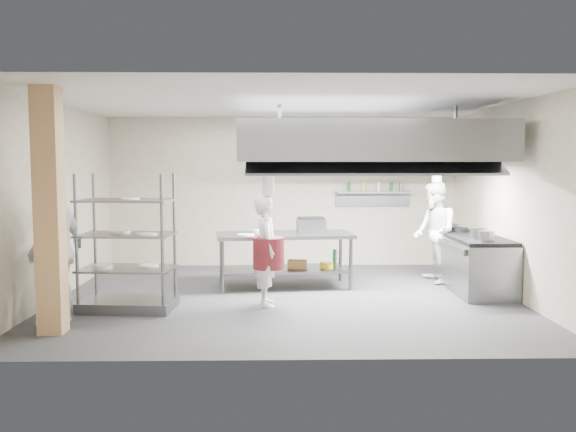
{
  "coord_description": "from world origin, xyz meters",
  "views": [
    {
      "loc": [
        -0.16,
        -9.3,
        2.09
      ],
      "look_at": [
        0.03,
        0.2,
        1.25
      ],
      "focal_mm": 38.0,
      "sensor_mm": 36.0,
      "label": 1
    }
  ],
  "objects_px": {
    "island": "(284,260)",
    "chef_plating": "(56,250)",
    "pass_rack": "(127,242)",
    "chef_line": "(435,232)",
    "cooking_range": "(474,265)",
    "chef_head": "(266,251)",
    "griddle": "(311,225)",
    "stockpot": "(479,233)"
  },
  "relations": [
    {
      "from": "pass_rack",
      "to": "griddle",
      "type": "height_order",
      "value": "pass_rack"
    },
    {
      "from": "island",
      "to": "chef_line",
      "type": "bearing_deg",
      "value": 0.86
    },
    {
      "from": "island",
      "to": "cooking_range",
      "type": "distance_m",
      "value": 3.11
    },
    {
      "from": "chef_head",
      "to": "chef_line",
      "type": "bearing_deg",
      "value": -67.95
    },
    {
      "from": "chef_head",
      "to": "stockpot",
      "type": "relative_size",
      "value": 6.41
    },
    {
      "from": "chef_line",
      "to": "island",
      "type": "bearing_deg",
      "value": -85.77
    },
    {
      "from": "pass_rack",
      "to": "griddle",
      "type": "bearing_deg",
      "value": 37.7
    },
    {
      "from": "cooking_range",
      "to": "chef_line",
      "type": "height_order",
      "value": "chef_line"
    },
    {
      "from": "island",
      "to": "chef_line",
      "type": "xyz_separation_m",
      "value": [
        2.62,
        0.33,
        0.43
      ]
    },
    {
      "from": "island",
      "to": "chef_plating",
      "type": "bearing_deg",
      "value": -149.15
    },
    {
      "from": "chef_head",
      "to": "cooking_range",
      "type": "bearing_deg",
      "value": -81.11
    },
    {
      "from": "chef_head",
      "to": "chef_line",
      "type": "relative_size",
      "value": 0.92
    },
    {
      "from": "pass_rack",
      "to": "stockpot",
      "type": "height_order",
      "value": "pass_rack"
    },
    {
      "from": "chef_line",
      "to": "pass_rack",
      "type": "bearing_deg",
      "value": -71.81
    },
    {
      "from": "island",
      "to": "chef_plating",
      "type": "xyz_separation_m",
      "value": [
        -2.98,
        -2.26,
        0.5
      ]
    },
    {
      "from": "pass_rack",
      "to": "chef_plating",
      "type": "bearing_deg",
      "value": -130.85
    },
    {
      "from": "pass_rack",
      "to": "chef_head",
      "type": "distance_m",
      "value": 1.98
    },
    {
      "from": "island",
      "to": "griddle",
      "type": "height_order",
      "value": "griddle"
    },
    {
      "from": "pass_rack",
      "to": "chef_plating",
      "type": "relative_size",
      "value": 1.01
    },
    {
      "from": "pass_rack",
      "to": "cooking_range",
      "type": "relative_size",
      "value": 0.97
    },
    {
      "from": "chef_head",
      "to": "chef_line",
      "type": "xyz_separation_m",
      "value": [
        2.9,
        1.67,
        0.07
      ]
    },
    {
      "from": "chef_plating",
      "to": "griddle",
      "type": "height_order",
      "value": "chef_plating"
    },
    {
      "from": "island",
      "to": "stockpot",
      "type": "xyz_separation_m",
      "value": [
        3.03,
        -0.73,
        0.53
      ]
    },
    {
      "from": "island",
      "to": "stockpot",
      "type": "height_order",
      "value": "stockpot"
    },
    {
      "from": "pass_rack",
      "to": "chef_plating",
      "type": "height_order",
      "value": "pass_rack"
    },
    {
      "from": "cooking_range",
      "to": "stockpot",
      "type": "distance_m",
      "value": 0.7
    },
    {
      "from": "chef_head",
      "to": "griddle",
      "type": "xyz_separation_m",
      "value": [
        0.74,
        1.52,
        0.21
      ]
    },
    {
      "from": "cooking_range",
      "to": "griddle",
      "type": "bearing_deg",
      "value": 169.33
    },
    {
      "from": "chef_head",
      "to": "chef_plating",
      "type": "bearing_deg",
      "value": 100.91
    },
    {
      "from": "chef_head",
      "to": "griddle",
      "type": "bearing_deg",
      "value": -33.96
    },
    {
      "from": "cooking_range",
      "to": "pass_rack",
      "type": "bearing_deg",
      "value": -167.04
    },
    {
      "from": "island",
      "to": "pass_rack",
      "type": "distance_m",
      "value": 2.78
    },
    {
      "from": "griddle",
      "to": "stockpot",
      "type": "bearing_deg",
      "value": -24.96
    },
    {
      "from": "chef_head",
      "to": "pass_rack",
      "type": "bearing_deg",
      "value": 88.14
    },
    {
      "from": "chef_plating",
      "to": "cooking_range",
      "type": "bearing_deg",
      "value": 119.03
    },
    {
      "from": "cooking_range",
      "to": "chef_head",
      "type": "xyz_separation_m",
      "value": [
        -3.38,
        -1.02,
        0.39
      ]
    },
    {
      "from": "chef_line",
      "to": "chef_plating",
      "type": "bearing_deg",
      "value": -68.11
    },
    {
      "from": "chef_plating",
      "to": "island",
      "type": "bearing_deg",
      "value": 138.5
    },
    {
      "from": "chef_line",
      "to": "stockpot",
      "type": "height_order",
      "value": "chef_line"
    },
    {
      "from": "chef_head",
      "to": "stockpot",
      "type": "distance_m",
      "value": 3.37
    },
    {
      "from": "cooking_range",
      "to": "island",
      "type": "bearing_deg",
      "value": 174.08
    },
    {
      "from": "cooking_range",
      "to": "griddle",
      "type": "height_order",
      "value": "griddle"
    }
  ]
}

